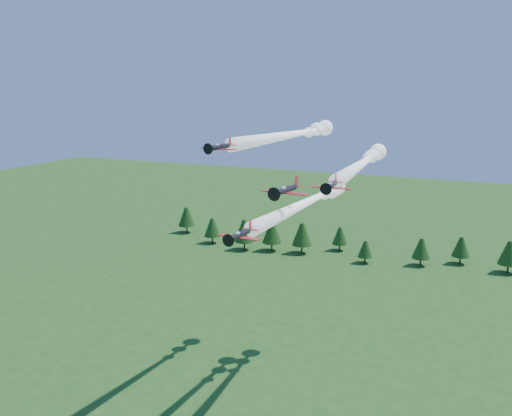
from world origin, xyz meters
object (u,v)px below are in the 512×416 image
at_px(plane_lead, 309,201).
at_px(plane_slot, 286,190).
at_px(plane_left, 293,134).
at_px(plane_right, 364,162).

height_order(plane_lead, plane_slot, plane_slot).
bearing_deg(plane_left, plane_slot, -66.81).
bearing_deg(plane_lead, plane_left, 128.59).
bearing_deg(plane_slot, plane_right, 74.48).
xyz_separation_m(plane_right, plane_slot, (-8.41, -21.54, -2.62)).
relative_size(plane_left, plane_right, 1.00).
distance_m(plane_lead, plane_slot, 13.68).
height_order(plane_lead, plane_right, plane_right).
height_order(plane_right, plane_slot, plane_right).
height_order(plane_left, plane_slot, plane_left).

